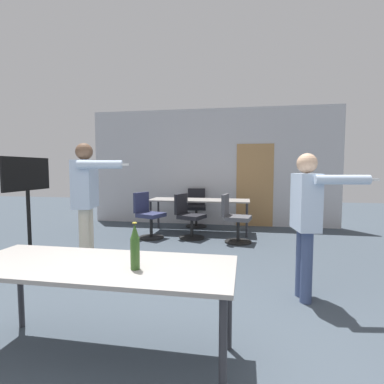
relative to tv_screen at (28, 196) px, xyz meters
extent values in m
cube|color=#BCBCC1|center=(2.60, 3.36, 0.47)|extent=(6.30, 0.10, 2.95)
cube|color=#AD7F4C|center=(3.70, 3.31, 0.03)|extent=(0.90, 0.02, 2.05)
cube|color=gray|center=(2.42, -2.29, -0.27)|extent=(2.00, 0.77, 0.03)
cylinder|color=#2D2D33|center=(3.36, -2.61, -0.64)|extent=(0.05, 0.05, 0.72)
cylinder|color=#2D2D33|center=(1.48, -1.96, -0.64)|extent=(0.05, 0.05, 0.72)
cylinder|color=#2D2D33|center=(3.36, -1.96, -0.64)|extent=(0.05, 0.05, 0.72)
cube|color=gray|center=(2.46, 2.33, -0.27)|extent=(2.22, 0.72, 0.03)
cylinder|color=#2D2D33|center=(1.41, 2.03, -0.64)|extent=(0.05, 0.05, 0.72)
cylinder|color=#2D2D33|center=(3.51, 2.03, -0.64)|extent=(0.05, 0.05, 0.72)
cylinder|color=#2D2D33|center=(1.41, 2.63, -0.64)|extent=(0.05, 0.05, 0.72)
cylinder|color=#2D2D33|center=(3.51, 2.63, -0.64)|extent=(0.05, 0.05, 0.72)
cube|color=black|center=(0.00, 0.00, -0.98)|extent=(0.44, 0.56, 0.03)
cylinder|color=black|center=(0.00, 0.00, -0.44)|extent=(0.06, 0.06, 1.06)
cube|color=black|center=(0.00, 0.00, 0.36)|extent=(0.04, 1.04, 0.54)
cube|color=#14331E|center=(-0.02, 0.00, 0.36)|extent=(0.01, 0.96, 0.47)
cylinder|color=beige|center=(1.17, -0.21, -0.56)|extent=(0.14, 0.14, 0.88)
cylinder|color=beige|center=(1.21, -0.40, -0.56)|extent=(0.14, 0.14, 0.88)
cube|color=silver|center=(1.19, -0.30, 0.22)|extent=(0.35, 0.51, 0.69)
sphere|color=brown|center=(1.19, -0.30, 0.69)|extent=(0.24, 0.24, 0.24)
cylinder|color=silver|center=(1.13, -0.02, 0.20)|extent=(0.11, 0.11, 0.60)
cylinder|color=silver|center=(1.54, -0.53, 0.50)|extent=(0.61, 0.23, 0.11)
cube|color=white|center=(1.86, -0.46, 0.50)|extent=(0.12, 0.06, 0.03)
cylinder|color=#3D4C75|center=(4.11, -0.81, -0.61)|extent=(0.12, 0.12, 0.78)
cylinder|color=#3D4C75|center=(4.13, -0.98, -0.61)|extent=(0.12, 0.12, 0.78)
cube|color=silver|center=(4.12, -0.90, 0.09)|extent=(0.28, 0.43, 0.61)
sphere|color=#DBAD89|center=(4.12, -0.90, 0.50)|extent=(0.22, 0.22, 0.22)
cylinder|color=silver|center=(4.09, -0.65, 0.07)|extent=(0.10, 0.10, 0.53)
cylinder|color=silver|center=(4.42, -1.11, 0.34)|extent=(0.54, 0.17, 0.10)
cube|color=white|center=(4.71, -1.07, 0.34)|extent=(0.12, 0.05, 0.03)
cylinder|color=black|center=(2.40, 1.72, -0.98)|extent=(0.52, 0.52, 0.03)
cylinder|color=black|center=(2.40, 1.72, -0.78)|extent=(0.06, 0.06, 0.39)
cube|color=black|center=(2.40, 1.72, -0.54)|extent=(0.59, 0.59, 0.08)
cube|color=black|center=(2.15, 1.81, -0.29)|extent=(0.21, 0.43, 0.42)
cylinder|color=black|center=(3.35, 1.54, -0.98)|extent=(0.52, 0.52, 0.03)
cylinder|color=black|center=(3.35, 1.54, -0.76)|extent=(0.06, 0.06, 0.41)
cube|color=#4C4C51|center=(3.35, 1.54, -0.52)|extent=(0.52, 0.52, 0.08)
cube|color=#4C4C51|center=(3.09, 1.58, -0.27)|extent=(0.13, 0.44, 0.42)
cylinder|color=black|center=(2.29, 2.95, -0.98)|extent=(0.52, 0.52, 0.03)
cylinder|color=black|center=(2.29, 2.95, -0.77)|extent=(0.06, 0.06, 0.41)
cube|color=black|center=(2.29, 2.95, -0.52)|extent=(0.52, 0.52, 0.08)
cube|color=black|center=(2.25, 3.20, -0.27)|extent=(0.44, 0.12, 0.42)
cylinder|color=black|center=(1.56, 1.60, -0.98)|extent=(0.52, 0.52, 0.03)
cylinder|color=black|center=(1.56, 1.60, -0.76)|extent=(0.06, 0.06, 0.41)
cube|color=navy|center=(1.56, 1.60, -0.52)|extent=(0.59, 0.59, 0.08)
cube|color=navy|center=(1.32, 1.69, -0.27)|extent=(0.21, 0.43, 0.42)
cylinder|color=#2D511E|center=(2.73, -2.35, -0.14)|extent=(0.07, 0.07, 0.22)
cone|color=#2D511E|center=(2.73, -2.35, 0.02)|extent=(0.06, 0.06, 0.10)
cylinder|color=gold|center=(2.73, -2.35, 0.07)|extent=(0.03, 0.03, 0.01)
cylinder|color=#2866A3|center=(1.98, 2.36, -0.19)|extent=(0.08, 0.08, 0.11)
camera|label=1|loc=(3.48, -4.28, 0.45)|focal=28.00mm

